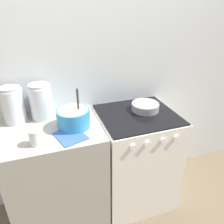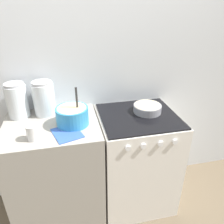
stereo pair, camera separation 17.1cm
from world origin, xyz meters
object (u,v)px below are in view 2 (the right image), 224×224
object	(u,v)px
storage_jar_left	(18,103)
storage_jar_middle	(44,100)
stove	(136,160)
baking_pan	(147,108)
tin_can	(32,132)
mixing_bowl	(72,115)

from	to	relation	value
storage_jar_left	storage_jar_middle	xyz separation A→B (m)	(0.20, 0.00, -0.00)
stove	baking_pan	xyz separation A→B (m)	(0.09, 0.04, 0.50)
stove	tin_can	xyz separation A→B (m)	(-0.80, -0.17, 0.51)
storage_jar_left	storage_jar_middle	size ratio (longest dim) A/B	1.01
mixing_bowl	tin_can	bearing A→B (deg)	-151.89
mixing_bowl	storage_jar_middle	size ratio (longest dim) A/B	1.05
mixing_bowl	storage_jar_left	xyz separation A→B (m)	(-0.41, 0.22, 0.04)
stove	tin_can	size ratio (longest dim) A/B	8.74
storage_jar_middle	tin_can	size ratio (longest dim) A/B	2.63
mixing_bowl	baking_pan	xyz separation A→B (m)	(0.62, 0.07, -0.04)
stove	storage_jar_left	bearing A→B (deg)	168.42
mixing_bowl	baking_pan	distance (m)	0.62
storage_jar_left	tin_can	xyz separation A→B (m)	(0.14, -0.36, -0.07)
storage_jar_left	tin_can	bearing A→B (deg)	-69.54
baking_pan	storage_jar_left	world-z (taller)	storage_jar_left
mixing_bowl	tin_can	xyz separation A→B (m)	(-0.27, -0.14, -0.02)
tin_can	mixing_bowl	bearing A→B (deg)	28.11
stove	storage_jar_left	xyz separation A→B (m)	(-0.94, 0.19, 0.58)
baking_pan	storage_jar_left	size ratio (longest dim) A/B	0.83
storage_jar_middle	stove	bearing A→B (deg)	-14.63
mixing_bowl	baking_pan	size ratio (longest dim) A/B	1.26
stove	tin_can	bearing A→B (deg)	-167.80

